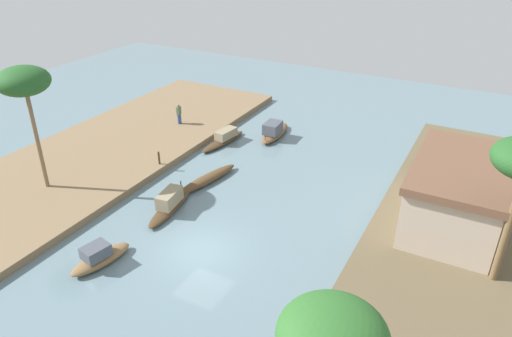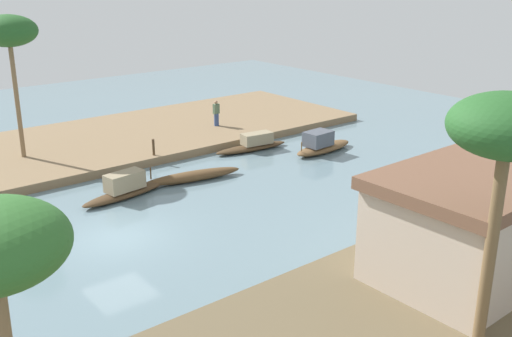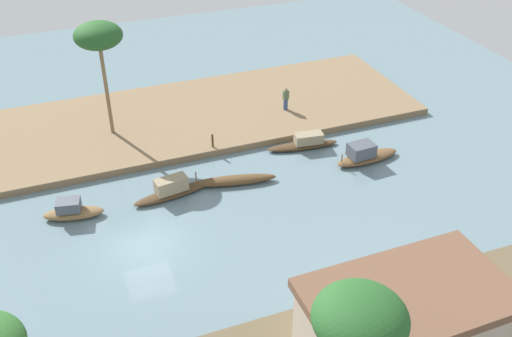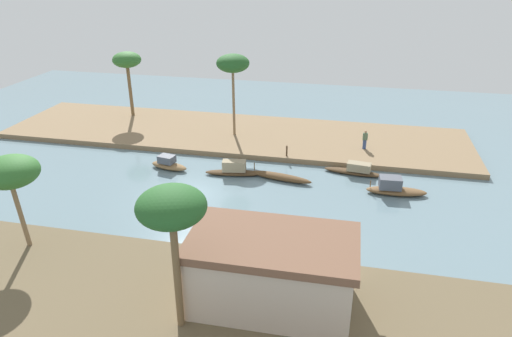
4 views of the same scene
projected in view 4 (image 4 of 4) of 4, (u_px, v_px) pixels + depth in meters
The scene contains 15 objects.
river_water at pixel (190, 194), 34.52m from camera, with size 68.95×68.95×0.00m, color slate.
riverbank_left at pixel (233, 134), 45.49m from camera, with size 44.07×10.82×0.46m, color #846B4C.
riverbank_right at pixel (106, 302), 23.35m from camera, with size 44.07×10.82×0.46m, color brown.
sampan_upstream_small at pixel (168, 164), 38.36m from camera, with size 3.40×1.74×1.15m.
sampan_open_hull at pixel (234, 170), 37.25m from camera, with size 4.79×1.68×1.23m.
sampan_midstream at pixel (394, 188), 34.26m from camera, with size 4.40×1.52×1.33m.
sampan_with_red_awning at pixel (281, 177), 36.53m from camera, with size 5.15×1.84×1.07m.
sampan_downstream_large at pixel (356, 170), 37.39m from camera, with size 4.79×1.55×1.02m.
person_on_near_bank at pixel (365, 140), 41.05m from camera, with size 0.43×0.34×1.67m.
mooring_post at pixel (287, 151), 39.66m from camera, with size 0.14×0.14×0.91m, color #4C3823.
palm_tree_left_near at pixel (233, 64), 41.89m from camera, with size 2.98×2.98×7.58m.
palm_tree_left_far at pixel (127, 61), 47.67m from camera, with size 2.89×2.89×6.69m.
palm_tree_right_tall at pixel (11, 172), 25.49m from camera, with size 3.08×3.08×5.65m.
palm_tree_right_short at pixel (172, 209), 19.14m from camera, with size 2.95×2.95×6.99m.
riverside_building at pixel (272, 270), 22.32m from camera, with size 7.98×4.74×3.61m.
Camera 4 is at (-11.24, 28.95, 15.93)m, focal length 32.94 mm.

